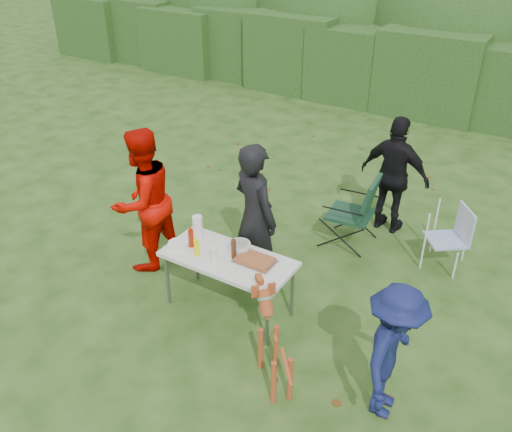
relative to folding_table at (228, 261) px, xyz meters
The scene contains 20 objects.
ground 0.70m from the folding_table, 111.43° to the left, with size 80.00×80.00×0.00m, color #1E4211.
hedge_row 8.11m from the folding_table, 90.29° to the left, with size 22.00×1.40×1.70m, color #23471C.
shrub_backdrop 9.75m from the folding_table, 90.25° to the left, with size 20.00×2.60×3.20m, color #3D6628.
folding_table is the anchor object (origin of this frame).
person_cook 0.68m from the folding_table, 93.20° to the left, with size 0.68×0.45×1.87m, color black.
person_red_jacket 1.47m from the folding_table, behind, with size 0.92×0.71×1.89m, color #CA0900.
person_black_puffy 2.90m from the folding_table, 70.61° to the left, with size 1.01×0.42×1.72m, color black.
child 2.11m from the folding_table, 11.78° to the right, with size 0.92×0.53×1.42m, color #12194D.
dog 1.26m from the folding_table, 34.48° to the right, with size 0.93×0.37×0.88m, color #A34520, non-canonical shape.
camping_chair 2.16m from the folding_table, 73.49° to the left, with size 0.66×0.66×1.05m, color #183B26, non-canonical shape.
lawn_chair 2.93m from the folding_table, 49.65° to the left, with size 0.50×0.50×0.85m, color #3F62B8, non-canonical shape.
food_tray 0.33m from the folding_table, 13.37° to the left, with size 0.45×0.30×0.02m, color #B7B7BA.
focaccia_bread 0.33m from the folding_table, 13.37° to the left, with size 0.40×0.26×0.04m, color #9C552E.
mustard_bottle 0.38m from the folding_table, 154.90° to the right, with size 0.06×0.06×0.20m, color #EDFF00.
ketchup_bottle 0.51m from the folding_table, behind, with size 0.06×0.06×0.22m, color #A71A00.
beer_bottle 0.19m from the folding_table, 21.69° to the left, with size 0.06×0.06×0.24m, color #47230F.
paper_towel_roll 0.62m from the folding_table, 161.26° to the left, with size 0.12×0.12×0.26m, color white.
cup_stack 0.22m from the folding_table, 120.39° to the right, with size 0.08×0.08×0.18m, color white.
pasta_bowl 0.21m from the folding_table, 78.06° to the left, with size 0.26×0.26×0.10m, color silver.
plate_stack 0.63m from the folding_table, 168.71° to the right, with size 0.24×0.24×0.05m, color white.
Camera 1 is at (2.92, -4.18, 4.21)m, focal length 38.00 mm.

